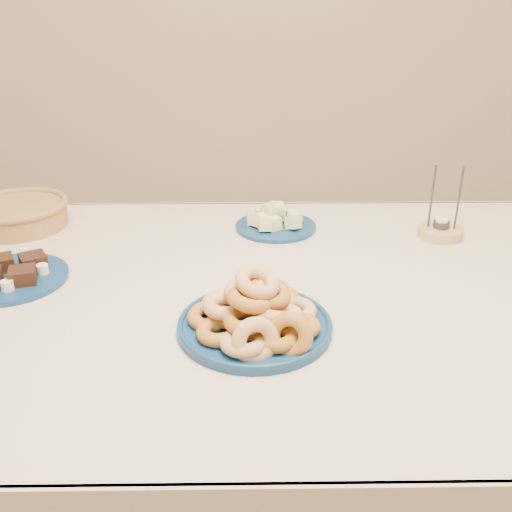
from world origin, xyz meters
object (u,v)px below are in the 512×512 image
Objects in this scene: dining_table at (256,329)px; brownie_plate at (11,275)px; donut_platter at (256,316)px; wicker_basket at (18,213)px; melon_plate at (273,222)px; candle_holder at (440,230)px.

brownie_plate reaches higher than dining_table.
donut_platter is 0.99× the size of wicker_basket.
wicker_basket is at bearing 178.12° from melon_plate.
melon_plate reaches higher than wicker_basket.
brownie_plate is (-0.55, 0.04, 0.12)m from dining_table.
donut_platter is at bearing -90.70° from dining_table.
melon_plate is at bearing 26.95° from brownie_plate.
candle_holder reaches higher than melon_plate.
candle_holder is (0.49, 0.46, -0.02)m from donut_platter.
wicker_basket is (-0.64, 0.37, 0.14)m from dining_table.
candle_holder is at bearing 29.60° from dining_table.
candle_holder is at bearing -4.51° from wicker_basket.
dining_table is 8.92× the size of candle_holder.
candle_holder is at bearing 12.94° from brownie_plate.
donut_platter is 0.84m from wicker_basket.
wicker_basket is (-0.64, 0.54, 0.00)m from donut_platter.
brownie_plate is at bearing -73.26° from wicker_basket.
donut_platter is 1.07× the size of brownie_plate.
candle_holder is at bearing 42.76° from donut_platter.
brownie_plate is (-0.60, -0.30, -0.00)m from melon_plate.
donut_platter is at bearing -96.01° from melon_plate.
melon_plate is at bearing 81.30° from dining_table.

